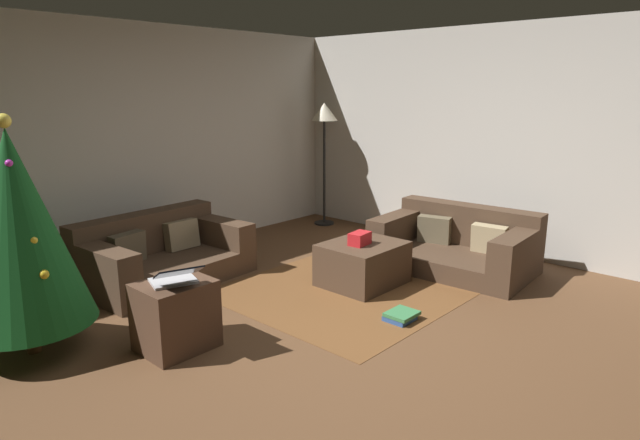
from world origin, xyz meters
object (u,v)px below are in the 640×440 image
at_px(laptop, 175,278).
at_px(book_stack, 401,316).
at_px(christmas_tree, 18,229).
at_px(couch_right, 457,245).
at_px(ottoman, 363,264).
at_px(gift_box, 360,239).
at_px(couch_left, 160,255).
at_px(tv_remote, 363,239).
at_px(side_table, 176,315).
at_px(corner_lamp, 324,121).

bearing_deg(laptop, book_stack, -29.93).
bearing_deg(christmas_tree, laptop, -47.12).
relative_size(couch_right, ottoman, 2.16).
bearing_deg(gift_box, couch_left, 126.88).
relative_size(couch_left, book_stack, 6.50).
xyz_separation_m(couch_right, christmas_tree, (-3.87, 1.34, 0.69)).
distance_m(gift_box, book_stack, 0.99).
bearing_deg(gift_box, tv_remote, 27.94).
bearing_deg(ottoman, couch_right, -21.45).
bearing_deg(book_stack, couch_right, 12.49).
distance_m(couch_right, book_stack, 1.63).
bearing_deg(christmas_tree, ottoman, -18.07).
xyz_separation_m(ottoman, side_table, (-2.02, 0.18, 0.05)).
bearing_deg(tv_remote, couch_right, -29.23).
xyz_separation_m(book_stack, corner_lamp, (2.04, 2.71, 1.41)).
bearing_deg(couch_right, christmas_tree, 67.51).
bearing_deg(corner_lamp, tv_remote, -128.62).
height_order(couch_right, side_table, couch_right).
relative_size(tv_remote, christmas_tree, 0.09).
xyz_separation_m(ottoman, christmas_tree, (-2.77, 0.90, 0.73)).
relative_size(couch_right, christmas_tree, 0.95).
height_order(ottoman, gift_box, gift_box).
bearing_deg(tv_remote, ottoman, -142.44).
bearing_deg(corner_lamp, side_table, -154.02).
distance_m(couch_right, side_table, 3.18).
height_order(tv_remote, laptop, laptop).
relative_size(ottoman, tv_remote, 4.78).
height_order(couch_left, corner_lamp, corner_lamp).
xyz_separation_m(couch_right, corner_lamp, (0.46, 2.36, 1.20)).
bearing_deg(side_table, book_stack, -31.95).
bearing_deg(christmas_tree, couch_right, -19.05).
bearing_deg(couch_left, gift_box, 123.05).
relative_size(christmas_tree, laptop, 3.59).
bearing_deg(book_stack, gift_box, 61.80).
bearing_deg(gift_box, side_table, 174.66).
relative_size(couch_left, tv_remote, 10.43).
bearing_deg(christmas_tree, side_table, -43.99).
xyz_separation_m(ottoman, book_stack, (-0.48, -0.78, -0.17)).
bearing_deg(ottoman, couch_left, 128.33).
bearing_deg(laptop, gift_box, -3.49).
bearing_deg(corner_lamp, gift_box, -130.12).
bearing_deg(ottoman, side_table, 174.97).
distance_m(couch_right, laptop, 3.20).
distance_m(christmas_tree, corner_lamp, 4.48).
bearing_deg(book_stack, ottoman, 58.59).
height_order(ottoman, christmas_tree, christmas_tree).
bearing_deg(laptop, side_table, 72.04).
distance_m(couch_left, book_stack, 2.53).
bearing_deg(couch_right, gift_box, 66.37).
distance_m(couch_left, tv_remote, 2.05).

